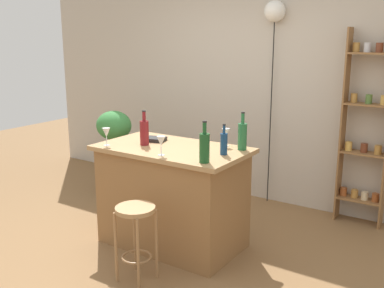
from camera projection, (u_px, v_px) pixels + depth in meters
name	position (u px, v px, depth m)	size (l,w,h in m)	color
ground	(153.00, 256.00, 4.08)	(12.00, 12.00, 0.00)	brown
back_wall	(255.00, 81.00, 5.33)	(6.40, 0.10, 2.80)	#BCB2A3
kitchen_counter	(173.00, 196.00, 4.21)	(1.36, 0.78, 0.94)	olive
bar_stool	(136.00, 226.00, 3.58)	(0.32, 0.32, 0.62)	#997047
spice_shelf	(366.00, 128.00, 4.58)	(0.47, 0.18, 2.00)	olive
plant_stool	(116.00, 181.00, 5.57)	(0.29, 0.29, 0.37)	#2D2823
potted_plant	(114.00, 131.00, 5.43)	(0.44, 0.39, 0.68)	#A86B4C
bottle_wine_red	(144.00, 132.00, 4.15)	(0.08, 0.08, 0.32)	maroon
bottle_olive_oil	(204.00, 147.00, 3.58)	(0.08, 0.08, 0.34)	#194C23
bottle_sauce_amber	(242.00, 136.00, 3.98)	(0.08, 0.08, 0.34)	#236638
bottle_vinegar	(224.00, 143.00, 3.82)	(0.06, 0.06, 0.26)	navy
wine_glass_left	(106.00, 133.00, 4.13)	(0.07, 0.07, 0.16)	silver
wine_glass_center	(161.00, 142.00, 3.79)	(0.07, 0.07, 0.16)	silver
wine_glass_right	(226.00, 134.00, 4.10)	(0.07, 0.07, 0.16)	silver
cookbook	(154.00, 139.00, 4.33)	(0.21, 0.15, 0.04)	black
pendant_globe_light	(275.00, 14.00, 4.92)	(0.23, 0.23, 2.29)	black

